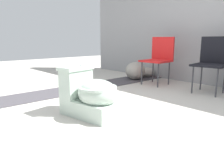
# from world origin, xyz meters

# --- Properties ---
(ground_plane) EXTENTS (14.00, 14.00, 0.00)m
(ground_plane) POSITION_xyz_m (0.00, 0.00, 0.00)
(ground_plane) COLOR #B7B2A8
(gravel_strip) EXTENTS (0.56, 8.00, 0.01)m
(gravel_strip) POSITION_xyz_m (-1.25, 0.50, 0.01)
(gravel_strip) COLOR #423F44
(gravel_strip) RESTS_ON ground
(toilet) EXTENTS (0.69, 0.48, 0.52)m
(toilet) POSITION_xyz_m (-0.09, -0.15, 0.22)
(toilet) COLOR #B2C6B7
(toilet) RESTS_ON ground
(folding_chair_left) EXTENTS (0.46, 0.46, 0.83)m
(folding_chair_left) POSITION_xyz_m (-0.65, 1.77, 0.51)
(folding_chair_left) COLOR red
(folding_chair_left) RESTS_ON ground
(folding_chair_middle) EXTENTS (0.48, 0.48, 0.83)m
(folding_chair_middle) POSITION_xyz_m (0.27, 1.84, 0.51)
(folding_chair_middle) COLOR black
(folding_chair_middle) RESTS_ON ground
(boulder_near) EXTENTS (0.61, 0.62, 0.35)m
(boulder_near) POSITION_xyz_m (-1.23, 1.79, 0.17)
(boulder_near) COLOR gray
(boulder_near) RESTS_ON ground
(boulder_far) EXTENTS (0.37, 0.41, 0.21)m
(boulder_far) POSITION_xyz_m (-1.26, 2.17, 0.10)
(boulder_far) COLOR gray
(boulder_far) RESTS_ON ground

